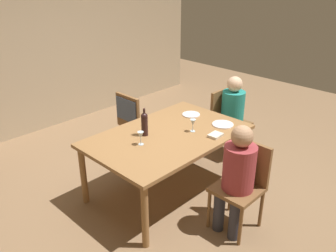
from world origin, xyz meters
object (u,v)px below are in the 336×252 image
at_px(chair_near, 243,180).
at_px(wine_glass_centre, 141,135).
at_px(dining_table, 168,140).
at_px(wine_glass_near_left, 193,123).
at_px(wine_bottle_tall_green, 144,123).
at_px(chair_far_right, 132,117).
at_px(person_woman_host, 237,173).
at_px(chair_right_end, 227,117).
at_px(dinner_plate_host, 223,124).
at_px(dinner_plate_guest_left, 191,115).
at_px(person_man_bearded, 234,111).

bearing_deg(chair_near, wine_glass_centre, 25.47).
xyz_separation_m(dining_table, wine_glass_near_left, (0.25, -0.15, 0.18)).
distance_m(chair_near, wine_bottle_tall_green, 1.22).
bearing_deg(wine_glass_near_left, chair_far_right, 88.28).
distance_m(chair_far_right, person_woman_host, 1.94).
xyz_separation_m(dining_table, chair_right_end, (1.29, 0.09, -0.14)).
height_order(dinner_plate_host, dinner_plate_guest_left, same).
height_order(dining_table, chair_right_end, chair_right_end).
xyz_separation_m(chair_right_end, wine_glass_near_left, (-1.04, -0.24, 0.32)).
distance_m(dining_table, wine_glass_near_left, 0.34).
bearing_deg(dinner_plate_guest_left, wine_glass_near_left, -137.09).
distance_m(chair_far_right, wine_glass_centre, 1.17).
relative_size(chair_near, person_woman_host, 0.80).
xyz_separation_m(wine_bottle_tall_green, wine_glass_centre, (-0.18, -0.14, -0.04)).
bearing_deg(dining_table, wine_glass_near_left, -31.70).
height_order(chair_right_end, chair_far_right, same).
bearing_deg(dinner_plate_host, wine_glass_near_left, 159.55).
relative_size(chair_near, dinner_plate_guest_left, 4.10).
xyz_separation_m(wine_bottle_tall_green, wine_glass_near_left, (0.45, -0.32, -0.04)).
bearing_deg(wine_glass_centre, person_man_bearded, -1.93).
relative_size(person_man_bearded, wine_glass_near_left, 7.72).
xyz_separation_m(wine_bottle_tall_green, dinner_plate_guest_left, (0.81, 0.01, -0.14)).
xyz_separation_m(wine_glass_near_left, dinner_plate_host, (0.39, -0.14, -0.10)).
xyz_separation_m(dining_table, person_man_bearded, (1.29, -0.03, -0.01)).
distance_m(person_woman_host, person_man_bearded, 1.61).
bearing_deg(wine_glass_centre, dinner_plate_guest_left, 8.35).
relative_size(chair_right_end, person_woman_host, 0.80).
xyz_separation_m(chair_near, wine_bottle_tall_green, (-0.29, 1.13, 0.36)).
xyz_separation_m(dining_table, dinner_plate_guest_left, (0.61, 0.18, 0.08)).
bearing_deg(chair_near, dining_table, 5.19).
bearing_deg(person_woman_host, dinner_plate_host, -45.07).
bearing_deg(chair_near, dinner_plate_host, -39.74).
bearing_deg(wine_bottle_tall_green, wine_glass_centre, -142.83).
relative_size(chair_near, chair_right_end, 1.00).
bearing_deg(person_woman_host, chair_near, -90.00).
bearing_deg(person_woman_host, dinner_plate_guest_left, -29.08).
bearing_deg(dinner_plate_guest_left, chair_right_end, -7.41).
bearing_deg(wine_glass_near_left, person_man_bearded, 7.08).
bearing_deg(dinner_plate_host, chair_right_end, 30.74).
xyz_separation_m(person_woman_host, person_man_bearded, (1.31, 0.93, -0.00)).
bearing_deg(wine_glass_near_left, dining_table, 148.30).
xyz_separation_m(chair_near, dinner_plate_guest_left, (0.52, 1.13, 0.22)).
bearing_deg(wine_glass_centre, wine_glass_near_left, -16.25).
bearing_deg(dinner_plate_guest_left, person_man_bearded, -16.51).
xyz_separation_m(chair_near, person_man_bearded, (1.20, 0.93, 0.13)).
bearing_deg(dinner_plate_host, wine_glass_centre, 162.14).
bearing_deg(dining_table, wine_glass_centre, 175.47).
height_order(dining_table, person_woman_host, person_woman_host).
height_order(chair_right_end, wine_glass_near_left, chair_right_end).
distance_m(person_woman_host, dinner_plate_guest_left, 1.30).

